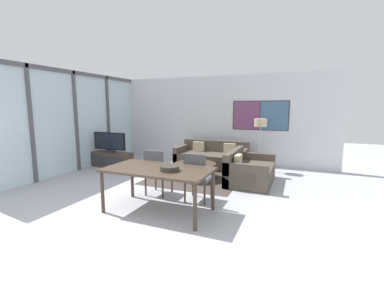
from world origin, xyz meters
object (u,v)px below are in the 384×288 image
Objects in this scene: tv_console at (110,159)px; television at (109,142)px; sofa_side at (247,171)px; dining_chair_centre at (197,175)px; dining_table at (158,172)px; floor_lamp at (260,127)px; sofa_main at (212,158)px; coffee_table at (195,167)px; dining_chair_left at (157,170)px; fruit_bowl at (170,168)px.

television is at bearing 90.00° from tv_console.
sofa_side is at bearing -0.14° from television.
dining_table is at bearing -123.49° from dining_chair_centre.
tv_console is 0.99× the size of floor_lamp.
sofa_main is (2.89, 1.20, 0.03)m from tv_console.
television is at bearing -163.37° from floor_lamp.
coffee_table is (2.89, -0.19, -0.46)m from television.
dining_chair_centre is 0.64× the size of floor_lamp.
dining_chair_left is 0.64× the size of floor_lamp.
dining_chair_left is 1.00× the size of dining_chair_centre.
tv_console is at bearing 154.30° from dining_chair_centre.
television reaches higher than sofa_main.
dining_chair_centre reaches higher than dining_table.
television is at bearing 154.29° from dining_chair_centre.
floor_lamp reaches higher than dining_chair_left.
television is at bearing 142.34° from dining_table.
sofa_side is 1.63× the size of dining_chair_left.
dining_table is at bearing -57.59° from dining_chair_left.
tv_console is at bearing -163.36° from floor_lamp.
dining_chair_left is 2.96× the size of fruit_bowl.
sofa_main is at bearing -176.95° from floor_lamp.
coffee_table is at bearing -133.55° from floor_lamp.
sofa_main is 6.55× the size of fruit_bowl.
dining_table is at bearing -37.65° from tv_console.
sofa_main is at bearing 93.15° from dining_table.
coffee_table is (-0.00, -1.39, 0.03)m from sofa_main.
tv_console is at bearing 176.35° from coffee_table.
sofa_side is at bearing -0.13° from tv_console.
sofa_main is at bearing 46.87° from sofa_side.
fruit_bowl is at bearing -36.24° from television.
floor_lamp is at bearing 46.45° from coffee_table.
dining_chair_centre reaches higher than fruit_bowl.
sofa_main is (2.89, 1.20, -0.49)m from television.
fruit_bowl is (0.26, -0.07, 0.12)m from dining_table.
television is 4.14m from fruit_bowl.
television is 0.75× the size of sofa_side.
sofa_main is at bearing 22.63° from television.
sofa_main reaches higher than tv_console.
dining_chair_left is at bearing 137.02° from sofa_side.
sofa_main is 2.99m from dining_chair_centre.
dining_table is (-1.10, -2.37, 0.44)m from sofa_side.
dining_chair_centre is at bearing -1.83° from dining_chair_left.
sofa_side is (4.18, -0.01, 0.03)m from tv_console.
floor_lamp reaches higher than fruit_bowl.
sofa_main is 3.72m from fruit_bowl.
sofa_side is (4.18, -0.01, -0.49)m from television.
dining_chair_left reaches higher than sofa_main.
coffee_table is at bearing 97.67° from sofa_side.
dining_chair_centre is at bearing 158.97° from sofa_side.
dining_chair_left reaches higher than tv_console.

